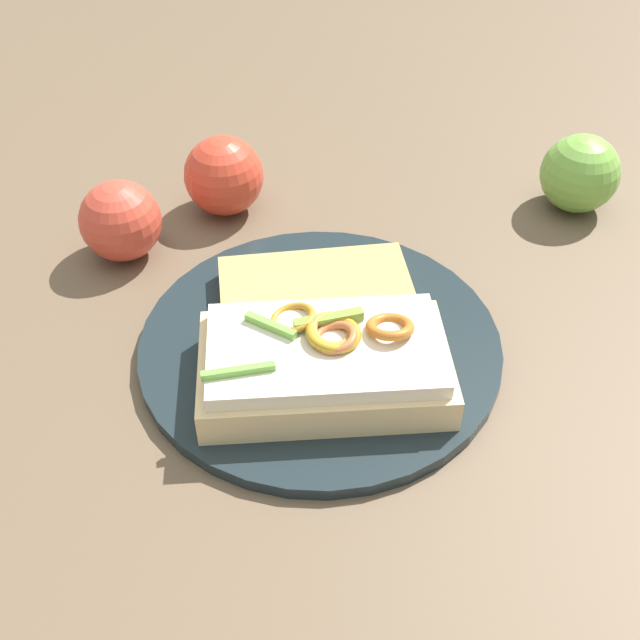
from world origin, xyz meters
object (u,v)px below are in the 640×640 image
object	(u,v)px
plate	(320,344)
apple_2	(120,221)
apple_1	(580,173)
bread_slice_side	(316,292)
apple_0	(224,176)
sandwich	(325,362)

from	to	relation	value
plate	apple_2	xyz separation A→B (m)	(0.16, 0.14, 0.03)
plate	apple_1	bearing A→B (deg)	-64.92
bread_slice_side	apple_2	bearing A→B (deg)	-32.04
plate	apple_0	xyz separation A→B (m)	(0.20, 0.04, 0.03)
apple_2	sandwich	bearing A→B (deg)	-146.95
apple_1	apple_0	bearing A→B (deg)	77.02
apple_0	apple_1	world-z (taller)	same
apple_1	sandwich	bearing A→B (deg)	121.29
sandwich	plate	bearing A→B (deg)	-89.45
plate	apple_0	size ratio (longest dim) A/B	3.77
sandwich	apple_1	xyz separation A→B (m)	(0.17, -0.28, 0.01)
apple_2	apple_1	bearing A→B (deg)	-93.68
bread_slice_side	apple_0	xyz separation A→B (m)	(0.16, 0.05, 0.02)
sandwich	apple_2	distance (m)	0.24
apple_0	apple_2	world-z (taller)	apple_0
plate	apple_2	distance (m)	0.21
plate	apple_1	world-z (taller)	apple_1
plate	bread_slice_side	distance (m)	0.05
apple_1	plate	bearing A→B (deg)	115.08
bread_slice_side	sandwich	bearing A→B (deg)	86.82
apple_2	apple_0	bearing A→B (deg)	-63.98
plate	apple_2	size ratio (longest dim) A/B	3.94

